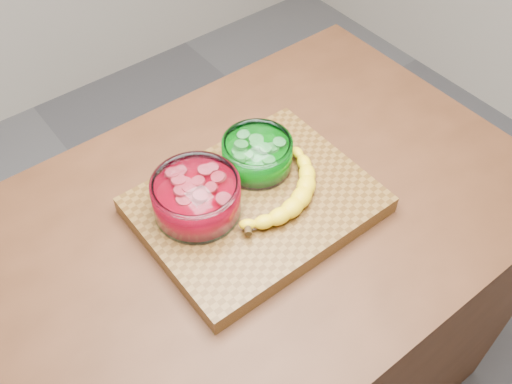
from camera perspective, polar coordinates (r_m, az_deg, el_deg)
counter at (r=1.54m, az=0.00°, el=-12.58°), size 1.20×0.80×0.90m
cutting_board at (r=1.15m, az=0.00°, el=-1.31°), size 0.45×0.35×0.04m
bowl_red at (r=1.09m, az=-5.96°, el=-0.55°), size 0.17×0.17×0.08m
bowl_green at (r=1.17m, az=0.12°, el=3.79°), size 0.14×0.14×0.07m
banana at (r=1.12m, az=2.15°, el=0.22°), size 0.26×0.17×0.04m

